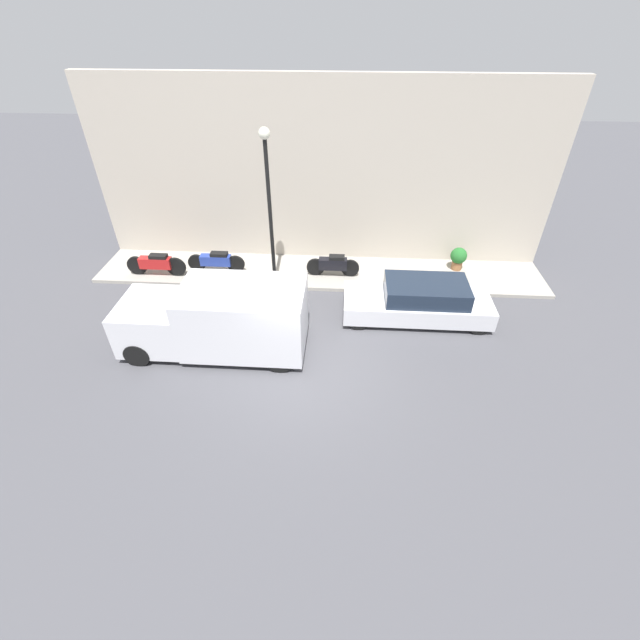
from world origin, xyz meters
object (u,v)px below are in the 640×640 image
Objects in this scene: delivery_van at (217,318)px; motorcycle_black at (333,265)px; parked_car at (419,301)px; motorcycle_blue at (216,261)px; motorcycle_red at (156,264)px; streetlamp at (268,189)px; potted_plant at (458,257)px.

delivery_van is 2.74× the size of motorcycle_black.
motorcycle_blue is (2.13, 6.74, -0.05)m from parked_car.
motorcycle_blue is (3.91, 1.11, -0.45)m from delivery_van.
motorcycle_red is 4.96m from streetlamp.
delivery_van reaches higher than motorcycle_black.
delivery_van is at bearing 122.19° from potted_plant.
motorcycle_blue is 2.03m from motorcycle_red.
parked_car is 2.42× the size of motorcycle_black.
motorcycle_red is (3.53, 3.10, -0.42)m from delivery_van.
motorcycle_red reaches higher than motorcycle_blue.
parked_car is 2.19× the size of motorcycle_blue.
potted_plant is at bearing -57.81° from delivery_van.
delivery_van reaches higher than motorcycle_blue.
streetlamp is at bearing -92.42° from motorcycle_red.
motorcycle_red is at bearing 87.58° from streetlamp.
motorcycle_black is at bearing 51.64° from parked_car.
delivery_van is 2.49× the size of motorcycle_blue.
potted_plant is at bearing -80.54° from motorcycle_black.
parked_car is 3.40m from motorcycle_black.
motorcycle_red is at bearing 100.69° from motorcycle_blue.
potted_plant reaches higher than motorcycle_blue.
motorcycle_blue is at bearing 72.48° from parked_car.
delivery_van is 4.21m from streetlamp.
potted_plant is (0.73, -4.36, 0.04)m from motorcycle_black.
motorcycle_blue is 4.08m from motorcycle_black.
parked_car is at bearing 149.05° from potted_plant.
potted_plant is (0.71, -8.44, 0.05)m from motorcycle_blue.
streetlamp is at bearing -104.54° from motorcycle_blue.
streetlamp reaches higher than motorcycle_blue.
streetlamp is at bearing 101.27° from potted_plant.
delivery_van is at bearing 107.55° from parked_car.
motorcycle_red reaches higher than motorcycle_black.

